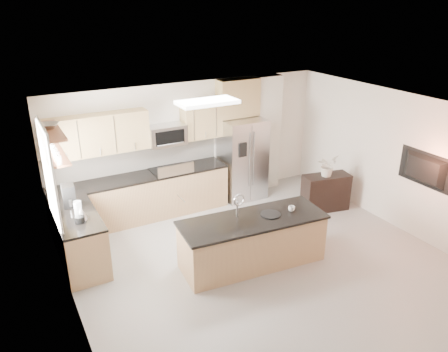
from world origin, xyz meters
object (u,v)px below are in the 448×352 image
island (252,241)px  kettle (81,213)px  television (422,170)px  platter (271,214)px  coffee_maker (69,196)px  range (172,190)px  bowl (49,125)px  refrigerator (242,159)px  credenza (326,192)px  cup (292,209)px  microwave (167,135)px  blender (79,214)px  flower_vase (328,160)px

island → kettle: island is taller
kettle → television: (5.54, -1.84, 0.32)m
platter → coffee_maker: 3.37m
range → platter: size_ratio=3.38×
kettle → bowl: 1.44m
refrigerator → coffee_maker: refrigerator is taller
credenza → bowl: 5.52m
platter → kettle: bearing=157.1°
platter → television: (2.74, -0.66, 0.50)m
platter → bowl: 3.75m
range → platter: (0.77, -2.46, 0.38)m
coffee_maker → television: bearing=-23.3°
cup → coffee_maker: bearing=150.8°
cup → coffee_maker: 3.73m
refrigerator → island: size_ratio=0.71×
refrigerator → island: refrigerator is taller
refrigerator → coffee_maker: bearing=-170.0°
credenza → coffee_maker: (-4.96, 0.75, 0.72)m
microwave → blender: microwave is taller
island → blender: bearing=162.2°
platter → kettle: (-2.79, 1.18, 0.18)m
island → credenza: bearing=27.0°
island → flower_vase: bearing=27.2°
range → cup: bearing=-65.4°
cup → flower_vase: 1.99m
platter → cup: bearing=-8.2°
range → cup: 2.80m
credenza → blender: 4.99m
coffee_maker → bowl: size_ratio=1.01×
flower_vase → television: size_ratio=0.62×
microwave → television: microwave is taller
microwave → bowl: size_ratio=2.01×
cup → coffee_maker: size_ratio=0.30×
island → bowl: bearing=154.6°
flower_vase → blender: bearing=179.0°
microwave → blender: 2.62m
island → kettle: (-2.47, 1.15, 0.60)m
range → bowl: bowl is taller
blender → coffee_maker: size_ratio=0.95×
refrigerator → flower_vase: refrigerator is taller
island → cup: size_ratio=21.55×
credenza → blender: size_ratio=2.67×
blender → island: bearing=-22.8°
microwave → kettle: 2.54m
television → island: bearing=77.4°
television → microwave: bearing=47.2°
range → island: size_ratio=0.46×
blender → television: size_ratio=0.34×
range → coffee_maker: coffee_maker is taller
blender → refrigerator: bearing=19.6°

